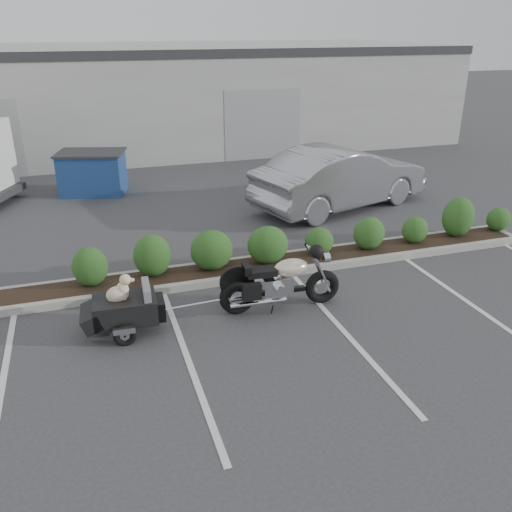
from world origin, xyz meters
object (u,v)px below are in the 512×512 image
object	(u,v)px
pet_trailer	(124,308)
dumpster	(93,172)
motorcycle	(281,282)
sedan	(341,177)

from	to	relation	value
pet_trailer	dumpster	xyz separation A→B (m)	(-0.11, 8.69, 0.19)
pet_trailer	motorcycle	bearing A→B (deg)	2.46
dumpster	sedan	bearing A→B (deg)	-13.09
motorcycle	pet_trailer	world-z (taller)	motorcycle
pet_trailer	dumpster	world-z (taller)	dumpster
sedan	pet_trailer	bearing A→B (deg)	110.99
motorcycle	dumpster	bearing A→B (deg)	111.30
motorcycle	pet_trailer	bearing A→B (deg)	-177.54
motorcycle	pet_trailer	xyz separation A→B (m)	(-2.78, 0.02, -0.07)
motorcycle	sedan	bearing A→B (deg)	57.10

